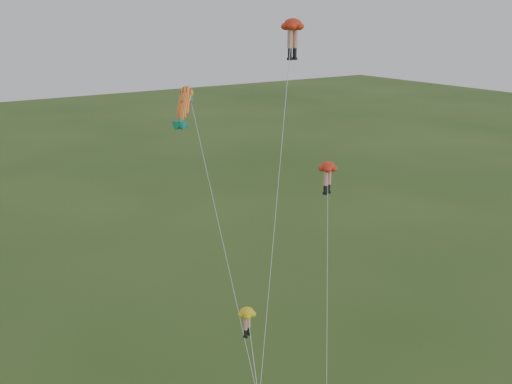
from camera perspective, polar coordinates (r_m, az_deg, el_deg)
legs_kite_red_high at (r=35.22m, az=3.63°, el=15.44°), size 9.58×9.54×22.80m
legs_kite_red_mid at (r=36.81m, az=7.17°, el=1.75°), size 7.32×9.03×13.98m
legs_kite_yellow at (r=29.08m, az=-0.79°, el=-13.08°), size 2.50×5.90×9.04m
fish_kite at (r=35.59m, az=-7.14°, el=8.53°), size 2.71×12.97×19.01m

